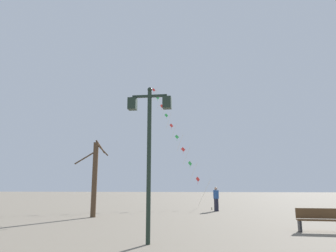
{
  "coord_description": "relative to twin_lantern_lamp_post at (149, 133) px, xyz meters",
  "views": [
    {
      "loc": [
        0.12,
        -2.4,
        1.74
      ],
      "look_at": [
        -2.52,
        17.8,
        5.81
      ],
      "focal_mm": 32.54,
      "sensor_mm": 36.0,
      "label": 1
    }
  ],
  "objects": [
    {
      "name": "kite_train",
      "position": [
        -1.49,
        20.99,
        3.88
      ],
      "size": [
        7.03,
        12.3,
        14.02
      ],
      "color": "brown",
      "rests_on": "ground_plane"
    },
    {
      "name": "bare_tree",
      "position": [
        -4.81,
        7.92,
        -1.18
      ],
      "size": [
        1.98,
        1.64,
        4.52
      ],
      "color": "#4C3826",
      "rests_on": "ground_plane"
    },
    {
      "name": "kite_flyer",
      "position": [
        2.41,
        13.3,
        -2.58
      ],
      "size": [
        0.42,
        0.61,
        1.71
      ],
      "rotation": [
        0.0,
        0.0,
        2.04
      ],
      "color": "#1E1E2D",
      "rests_on": "ground_plane"
    },
    {
      "name": "ground_plane",
      "position": [
        1.77,
        12.73,
        -3.48
      ],
      "size": [
        160.0,
        160.0,
        0.0
      ],
      "primitive_type": "plane",
      "color": "#756B5B"
    },
    {
      "name": "park_bench",
      "position": [
        6.14,
        3.44,
        -3.03
      ],
      "size": [
        1.62,
        0.52,
        0.89
      ],
      "rotation": [
        0.0,
        0.0,
        -0.05
      ],
      "color": "brown",
      "rests_on": "ground_plane"
    },
    {
      "name": "twin_lantern_lamp_post",
      "position": [
        0.0,
        0.0,
        0.0
      ],
      "size": [
        1.46,
        0.28,
        5.04
      ],
      "color": "#1E2D23",
      "rests_on": "ground_plane"
    }
  ]
}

